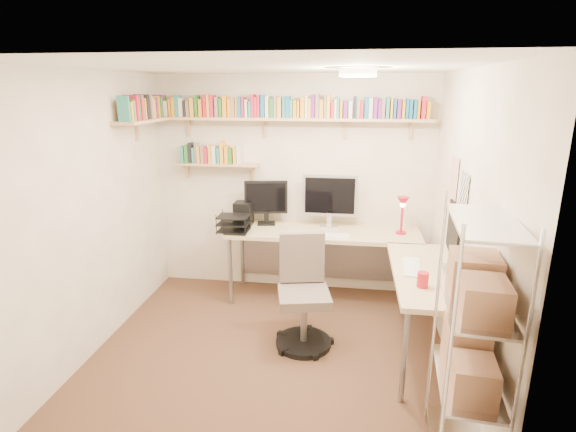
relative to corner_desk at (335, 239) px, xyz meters
name	(u,v)px	position (x,y,z in m)	size (l,w,h in m)	color
ground	(270,352)	(-0.53, -0.91, -0.81)	(3.20, 3.20, 0.00)	#492A1F
room_shell	(269,188)	(-0.53, -0.91, 0.73)	(3.24, 3.04, 2.52)	#C2B39E
wall_shelves	(250,118)	(-0.97, 0.38, 1.22)	(3.12, 1.09, 0.80)	tan
corner_desk	(335,239)	(0.00, 0.00, 0.00)	(2.48, 2.09, 1.43)	#D6BA8B
office_chair	(303,300)	(-0.26, -0.69, -0.37)	(0.56, 0.56, 1.05)	black
wire_rack	(472,327)	(0.89, -1.99, 0.17)	(0.43, 0.78, 1.72)	silver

